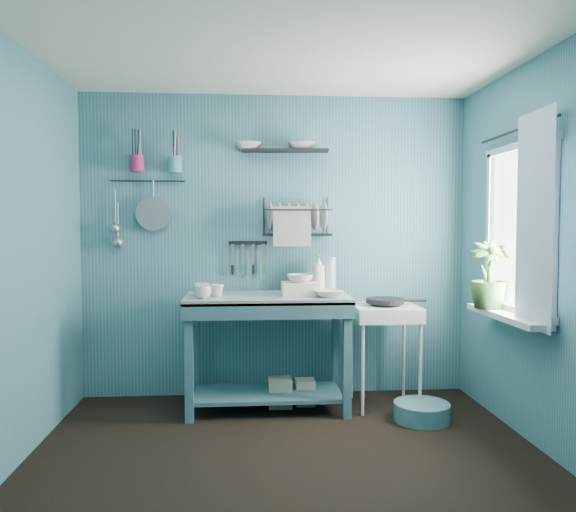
{
  "coord_description": "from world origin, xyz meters",
  "views": [
    {
      "loc": [
        -0.26,
        -3.19,
        1.41
      ],
      "look_at": [
        0.05,
        0.85,
        1.2
      ],
      "focal_mm": 35.0,
      "sensor_mm": 36.0,
      "label": 1
    }
  ],
  "objects": [
    {
      "name": "floor",
      "position": [
        0.0,
        0.0,
        0.0
      ],
      "size": [
        3.2,
        3.2,
        0.0
      ],
      "primitive_type": "plane",
      "color": "black",
      "rests_on": "ground"
    },
    {
      "name": "ceiling",
      "position": [
        0.0,
        0.0,
        2.5
      ],
      "size": [
        3.2,
        3.2,
        0.0
      ],
      "primitive_type": "plane",
      "rotation": [
        3.14,
        0.0,
        0.0
      ],
      "color": "silver",
      "rests_on": "ground"
    },
    {
      "name": "wall_back",
      "position": [
        0.0,
        1.5,
        1.25
      ],
      "size": [
        3.2,
        0.0,
        3.2
      ],
      "primitive_type": "plane",
      "rotation": [
        1.57,
        0.0,
        0.0
      ],
      "color": "#3C6F7A",
      "rests_on": "ground"
    },
    {
      "name": "wall_front",
      "position": [
        0.0,
        -1.5,
        1.25
      ],
      "size": [
        3.2,
        0.0,
        3.2
      ],
      "primitive_type": "plane",
      "rotation": [
        -1.57,
        0.0,
        0.0
      ],
      "color": "#3C6F7A",
      "rests_on": "ground"
    },
    {
      "name": "wall_left",
      "position": [
        -1.6,
        0.0,
        1.25
      ],
      "size": [
        0.0,
        3.0,
        3.0
      ],
      "primitive_type": "plane",
      "rotation": [
        1.57,
        0.0,
        1.57
      ],
      "color": "#3C6F7A",
      "rests_on": "ground"
    },
    {
      "name": "wall_right",
      "position": [
        1.6,
        0.0,
        1.25
      ],
      "size": [
        0.0,
        3.0,
        3.0
      ],
      "primitive_type": "plane",
      "rotation": [
        1.57,
        0.0,
        -1.57
      ],
      "color": "#3C6F7A",
      "rests_on": "ground"
    },
    {
      "name": "work_counter",
      "position": [
        -0.09,
        1.09,
        0.44
      ],
      "size": [
        1.26,
        0.64,
        0.89
      ],
      "primitive_type": "cube",
      "rotation": [
        0.0,
        0.0,
        0.01
      ],
      "color": "#325E69",
      "rests_on": "floor"
    },
    {
      "name": "mug_left",
      "position": [
        -0.57,
        0.93,
        0.93
      ],
      "size": [
        0.12,
        0.12,
        0.1
      ],
      "primitive_type": "imported",
      "color": "silver",
      "rests_on": "work_counter"
    },
    {
      "name": "mug_mid",
      "position": [
        -0.47,
        1.03,
        0.93
      ],
      "size": [
        0.14,
        0.14,
        0.09
      ],
      "primitive_type": "imported",
      "rotation": [
        0.0,
        0.0,
        0.52
      ],
      "color": "silver",
      "rests_on": "work_counter"
    },
    {
      "name": "mug_right",
      "position": [
        -0.59,
        1.09,
        0.93
      ],
      "size": [
        0.17,
        0.17,
        0.1
      ],
      "primitive_type": "imported",
      "rotation": [
        0.0,
        0.0,
        1.05
      ],
      "color": "silver",
      "rests_on": "work_counter"
    },
    {
      "name": "wash_tub",
      "position": [
        0.16,
        1.07,
        0.94
      ],
      "size": [
        0.28,
        0.22,
        0.1
      ],
      "primitive_type": "cube",
      "color": "silver",
      "rests_on": "work_counter"
    },
    {
      "name": "tub_bowl",
      "position": [
        0.16,
        1.07,
        1.02
      ],
      "size": [
        0.2,
        0.19,
        0.06
      ],
      "primitive_type": "imported",
      "color": "silver",
      "rests_on": "wash_tub"
    },
    {
      "name": "soap_bottle",
      "position": [
        0.33,
        1.29,
        1.04
      ],
      "size": [
        0.11,
        0.12,
        0.3
      ],
      "primitive_type": "imported",
      "color": "silver",
      "rests_on": "work_counter"
    },
    {
      "name": "water_bottle",
      "position": [
        0.43,
        1.31,
        1.03
      ],
      "size": [
        0.09,
        0.09,
        0.28
      ],
      "primitive_type": "cylinder",
      "color": "#B2C0C7",
      "rests_on": "work_counter"
    },
    {
      "name": "counter_bowl",
      "position": [
        0.36,
        0.94,
        0.91
      ],
      "size": [
        0.22,
        0.22,
        0.05
      ],
      "primitive_type": "imported",
      "color": "silver",
      "rests_on": "work_counter"
    },
    {
      "name": "hotplate_stand",
      "position": [
        0.83,
        1.1,
        0.4
      ],
      "size": [
        0.58,
        0.58,
        0.8
      ],
      "primitive_type": "cube",
      "rotation": [
        0.0,
        0.0,
        0.17
      ],
      "color": "silver",
      "rests_on": "floor"
    },
    {
      "name": "frying_pan",
      "position": [
        0.83,
        1.1,
        0.83
      ],
      "size": [
        0.3,
        0.3,
        0.03
      ],
      "primitive_type": "cylinder",
      "color": "black",
      "rests_on": "hotplate_stand"
    },
    {
      "name": "knife_strip",
      "position": [
        -0.24,
        1.47,
        1.28
      ],
      "size": [
        0.32,
        0.03,
        0.03
      ],
      "primitive_type": "cube",
      "rotation": [
        0.0,
        0.0,
        0.02
      ],
      "color": "black",
      "rests_on": "wall_back"
    },
    {
      "name": "dish_rack",
      "position": [
        0.16,
        1.37,
        1.5
      ],
      "size": [
        0.56,
        0.27,
        0.32
      ],
      "primitive_type": "cube",
      "rotation": [
        0.0,
        0.0,
        -0.05
      ],
      "color": "black",
      "rests_on": "wall_back"
    },
    {
      "name": "upper_shelf",
      "position": [
        0.07,
        1.4,
        2.03
      ],
      "size": [
        0.71,
        0.24,
        0.01
      ],
      "primitive_type": "cube",
      "rotation": [
        0.0,
        0.0,
        -0.09
      ],
      "color": "black",
      "rests_on": "wall_back"
    },
    {
      "name": "shelf_bowl_left",
      "position": [
        -0.24,
        1.4,
        2.01
      ],
      "size": [
        0.24,
        0.24,
        0.05
      ],
      "primitive_type": "imported",
      "rotation": [
        0.0,
        0.0,
        0.09
      ],
      "color": "silver",
      "rests_on": "upper_shelf"
    },
    {
      "name": "shelf_bowl_right",
      "position": [
        0.2,
        1.4,
        2.02
      ],
      "size": [
        0.26,
        0.26,
        0.06
      ],
      "primitive_type": "imported",
      "rotation": [
        0.0,
        0.0,
        -0.14
      ],
      "color": "silver",
      "rests_on": "upper_shelf"
    },
    {
      "name": "utensil_cup_magenta",
      "position": [
        -1.12,
        1.42,
        1.92
      ],
      "size": [
        0.11,
        0.11,
        0.13
      ],
      "primitive_type": "cylinder",
      "color": "#A51E55",
      "rests_on": "wall_back"
    },
    {
      "name": "utensil_cup_teal",
      "position": [
        -0.82,
        1.42,
        1.91
      ],
      "size": [
        0.11,
        0.11,
        0.13
      ],
      "primitive_type": "cylinder",
      "color": "teal",
      "rests_on": "wall_back"
    },
    {
      "name": "colander",
      "position": [
        -1.0,
        1.45,
        1.52
      ],
      "size": [
        0.28,
        0.03,
        0.28
      ],
      "primitive_type": "cylinder",
      "rotation": [
        1.54,
        0.0,
        0.0
      ],
      "color": "gray",
      "rests_on": "wall_back"
    },
    {
      "name": "ladle_outer",
      "position": [
        -1.31,
        1.46,
        1.57
      ],
      "size": [
        0.01,
        0.01,
        0.3
      ],
      "primitive_type": "cylinder",
      "color": "gray",
      "rests_on": "wall_back"
    },
    {
      "name": "ladle_inner",
      "position": [
        -1.29,
        1.46,
        1.45
      ],
      "size": [
        0.01,
        0.01,
        0.3
      ],
      "primitive_type": "cylinder",
      "color": "gray",
      "rests_on": "wall_back"
    },
    {
      "name": "hook_rail",
      "position": [
        -1.05,
        1.47,
        1.78
      ],
      "size": [
        0.6,
        0.01,
        0.01
      ],
      "primitive_type": "cylinder",
      "rotation": [
        0.0,
        1.57,
        0.0
      ],
      "color": "black",
      "rests_on": "wall_back"
    },
    {
      "name": "window_glass",
      "position": [
        1.59,
        0.45,
        1.4
      ],
      "size": [
        0.0,
        1.1,
        1.1
      ],
      "primitive_type": "plane",
      "rotation": [
        1.57,
        0.0,
        1.57
      ],
      "color": "white",
      "rests_on": "wall_right"
    },
    {
      "name": "windowsill",
      "position": [
        1.5,
        0.45,
        0.81
      ],
      "size": [
        0.16,
        0.95,
        0.04
      ],
      "primitive_type": "cube",
      "color": "silver",
      "rests_on": "wall_right"
    },
    {
      "name": "curtain",
      "position": [
        1.52,
        0.15,
        1.45
      ],
      "size": [
        0.0,
        1.35,
        1.35
      ],
      "primitive_type": "plane",
      "rotation": [
        1.57,
        0.0,
        1.57
      ],
      "color": "white",
      "rests_on": "wall_right"
    },
    {
      "name": "curtain_rod",
      "position": [
        1.54,
        0.45,
        2.05
      ],
      "size": [
        0.02,
        1.05,
        0.02
      ],
      "primitive_type": "cylinder",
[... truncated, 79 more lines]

